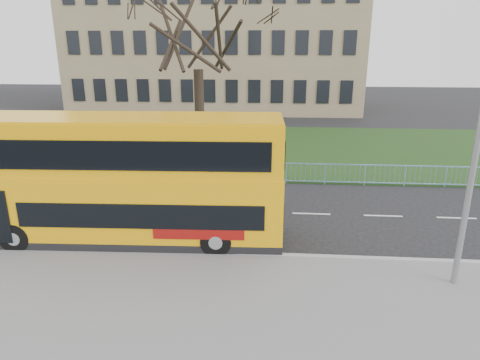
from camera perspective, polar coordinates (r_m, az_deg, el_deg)
name	(u,v)px	position (r m, az deg, el deg)	size (l,w,h in m)	color
ground	(236,237)	(16.23, -0.48, -7.55)	(120.00, 120.00, 0.00)	black
kerb	(233,254)	(14.81, -1.00, -9.86)	(80.00, 0.20, 0.14)	#9A999C
grass_verge	(254,148)	(29.75, 1.87, 4.35)	(80.00, 15.40, 0.08)	#1C3914
guard_railing	(247,172)	(22.19, 0.97, 1.03)	(40.00, 0.12, 1.10)	#7BB2DB
bare_tree	(198,50)	(24.98, -5.65, 16.86)	(9.10, 9.10, 13.00)	black
civic_building	(218,43)	(50.01, -2.91, 17.81)	(30.00, 15.00, 14.00)	#907B5B
yellow_bus	(130,177)	(15.63, -14.44, 0.38)	(10.85, 2.95, 4.51)	#FFAF0A
street_lamp	(477,123)	(13.03, 29.02, 6.69)	(1.86, 0.22, 8.78)	gray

